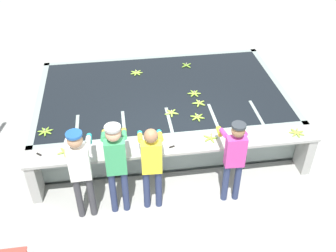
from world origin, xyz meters
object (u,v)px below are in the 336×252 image
banana_bunch_ledge_0 (297,133)px  worker_3 (234,155)px  banana_bunch_floating_5 (194,93)px  banana_bunch_floating_4 (45,132)px  knife_1 (42,156)px  banana_bunch_floating_3 (136,73)px  banana_bunch_floating_6 (186,65)px  worker_2 (152,162)px  banana_bunch_floating_2 (199,103)px  banana_bunch_ledge_2 (210,138)px  banana_bunch_floating_0 (197,117)px  banana_bunch_ledge_1 (65,152)px  banana_bunch_floating_1 (171,113)px  knife_0 (176,146)px  worker_0 (80,166)px  worker_1 (116,161)px

banana_bunch_ledge_0 → worker_3: bearing=-157.9°
banana_bunch_floating_5 → banana_bunch_ledge_0: (1.54, -1.55, 0.00)m
banana_bunch_floating_4 → knife_1: size_ratio=0.98×
banana_bunch_floating_3 → banana_bunch_floating_6: bearing=8.5°
worker_2 → banana_bunch_floating_2: worker_2 is taller
banana_bunch_floating_5 → banana_bunch_floating_6: same height
banana_bunch_ledge_2 → banana_bunch_floating_0: bearing=98.5°
worker_2 → banana_bunch_ledge_1: worker_2 is taller
knife_1 → banana_bunch_floating_1: bearing=21.4°
banana_bunch_ledge_0 → banana_bunch_ledge_1: 4.03m
banana_bunch_floating_5 → banana_bunch_ledge_2: banana_bunch_ledge_2 is taller
worker_3 → banana_bunch_floating_5: worker_3 is taller
banana_bunch_floating_2 → knife_0: size_ratio=0.81×
banana_bunch_floating_2 → banana_bunch_ledge_0: 1.92m
worker_3 → banana_bunch_floating_5: 2.09m
banana_bunch_floating_3 → banana_bunch_floating_5: size_ratio=0.99×
banana_bunch_floating_2 → banana_bunch_floating_4: 2.94m
banana_bunch_ledge_2 → banana_bunch_floating_6: bearing=88.5°
worker_3 → knife_0: size_ratio=4.71×
banana_bunch_floating_2 → banana_bunch_ledge_1: (-2.51, -1.11, 0.00)m
banana_bunch_floating_6 → banana_bunch_ledge_2: banana_bunch_ledge_2 is taller
worker_3 → banana_bunch_floating_4: (-3.11, 1.21, -0.11)m
banana_bunch_floating_4 → worker_0: bearing=-61.2°
banana_bunch_floating_3 → knife_0: 2.64m
banana_bunch_floating_1 → banana_bunch_floating_3: bearing=108.0°
banana_bunch_floating_1 → banana_bunch_floating_3: (-0.53, 1.64, -0.00)m
banana_bunch_floating_5 → knife_0: (-0.64, -1.57, -0.01)m
banana_bunch_floating_0 → banana_bunch_floating_1: same height
worker_2 → knife_0: bearing=45.5°
banana_bunch_floating_0 → banana_bunch_floating_3: size_ratio=1.01×
worker_0 → knife_0: (1.56, 0.51, -0.19)m
worker_0 → banana_bunch_floating_5: 3.04m
worker_2 → knife_0: 0.67m
banana_bunch_floating_6 → banana_bunch_floating_3: bearing=-171.5°
banana_bunch_floating_3 → banana_bunch_ledge_0: (2.64, -2.58, 0.00)m
banana_bunch_floating_3 → banana_bunch_ledge_1: size_ratio=1.01×
banana_bunch_ledge_0 → banana_bunch_ledge_2: size_ratio=1.02×
banana_bunch_floating_4 → knife_0: bearing=-17.7°
banana_bunch_floating_4 → banana_bunch_ledge_1: 0.73m
worker_3 → banana_bunch_floating_4: size_ratio=5.73×
banana_bunch_floating_4 → banana_bunch_floating_3: bearing=46.7°
banana_bunch_floating_1 → worker_1: bearing=-127.0°
worker_3 → banana_bunch_floating_3: 3.38m
worker_1 → banana_bunch_floating_1: (1.09, 1.45, -0.22)m
banana_bunch_floating_4 → banana_bunch_floating_5: bearing=16.6°
worker_3 → banana_bunch_floating_1: worker_3 is taller
worker_1 → worker_3: 1.89m
banana_bunch_floating_0 → banana_bunch_floating_3: same height
banana_bunch_ledge_1 → banana_bunch_ledge_2: 2.48m
banana_bunch_floating_6 → banana_bunch_ledge_1: bearing=-133.6°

